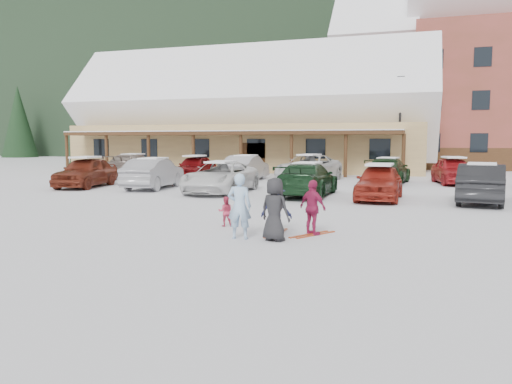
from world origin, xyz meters
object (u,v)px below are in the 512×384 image
(parked_car_8, at_px, (195,167))
(parked_car_10, at_px, (309,168))
(day_lodge, at_px, (249,122))
(parked_car_11, at_px, (388,171))
(lamp_post, at_px, (400,120))
(parked_car_1, at_px, (154,173))
(parked_car_9, at_px, (246,168))
(parked_car_3, at_px, (307,179))
(parked_car_4, at_px, (379,182))
(child_magenta, at_px, (313,208))
(bystander_dark, at_px, (275,209))
(parked_car_2, at_px, (221,177))
(parked_car_12, at_px, (453,171))
(toddler_red, at_px, (226,211))
(parked_car_0, at_px, (86,172))
(child_navy, at_px, (276,209))
(adult_skier, at_px, (239,206))
(parked_car_5, at_px, (481,183))
(parked_car_7, at_px, (133,166))

(parked_car_8, height_order, parked_car_10, parked_car_10)
(day_lodge, height_order, parked_car_11, day_lodge)
(lamp_post, relative_size, parked_car_8, 1.60)
(parked_car_1, height_order, parked_car_9, parked_car_1)
(parked_car_3, distance_m, parked_car_4, 3.09)
(child_magenta, relative_size, bystander_dark, 0.92)
(lamp_post, height_order, parked_car_2, lamp_post)
(parked_car_1, xyz_separation_m, parked_car_9, (2.74, 6.15, -0.00))
(parked_car_10, height_order, parked_car_12, parked_car_10)
(parked_car_12, bearing_deg, parked_car_3, -137.61)
(lamp_post, relative_size, toddler_red, 8.11)
(lamp_post, bearing_deg, parked_car_2, -115.85)
(child_magenta, distance_m, parked_car_10, 16.80)
(lamp_post, relative_size, parked_car_2, 1.32)
(parked_car_0, bearing_deg, child_navy, -45.98)
(bystander_dark, xyz_separation_m, parked_car_9, (-6.52, 16.82, -0.01))
(day_lodge, bearing_deg, parked_car_0, -98.58)
(parked_car_12, bearing_deg, parked_car_10, 174.18)
(lamp_post, relative_size, parked_car_12, 1.56)
(toddler_red, height_order, parked_car_9, parked_car_9)
(parked_car_0, xyz_separation_m, parked_car_9, (6.45, 6.51, -0.02))
(adult_skier, bearing_deg, child_navy, -135.71)
(parked_car_12, bearing_deg, child_magenta, -114.13)
(adult_skier, xyz_separation_m, parked_car_11, (2.54, 17.26, -0.09))
(lamp_post, distance_m, child_magenta, 24.15)
(parked_car_0, bearing_deg, parked_car_4, -13.52)
(parked_car_1, xyz_separation_m, parked_car_12, (14.34, 7.29, -0.01))
(adult_skier, xyz_separation_m, bystander_dark, (0.88, 0.01, -0.04))
(parked_car_11, relative_size, parked_car_12, 1.13)
(toddler_red, xyz_separation_m, child_magenta, (2.57, -0.54, 0.28))
(parked_car_1, bearing_deg, parked_car_0, -1.09)
(parked_car_0, bearing_deg, parked_car_3, -12.18)
(bystander_dark, xyz_separation_m, parked_car_1, (-9.26, 10.67, -0.00))
(adult_skier, xyz_separation_m, parked_car_10, (-1.95, 17.44, -0.02))
(parked_car_8, bearing_deg, child_magenta, -59.72)
(parked_car_2, bearing_deg, parked_car_5, -3.37)
(day_lodge, height_order, parked_car_2, day_lodge)
(parked_car_2, bearing_deg, bystander_dark, -62.48)
(day_lodge, distance_m, lamp_post, 12.69)
(bystander_dark, bearing_deg, lamp_post, -78.22)
(bystander_dark, relative_size, parked_car_2, 0.30)
(parked_car_12, bearing_deg, parked_car_1, -162.76)
(parked_car_4, distance_m, parked_car_10, 9.34)
(parked_car_5, distance_m, parked_car_12, 8.59)
(child_navy, distance_m, parked_car_4, 8.62)
(parked_car_8, bearing_deg, parked_car_5, -29.80)
(lamp_post, bearing_deg, bystander_dark, -94.51)
(adult_skier, xyz_separation_m, parked_car_1, (-8.38, 10.68, -0.05))
(parked_car_7, bearing_deg, day_lodge, -117.53)
(day_lodge, xyz_separation_m, lamp_post, (12.20, -3.50, -0.15))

